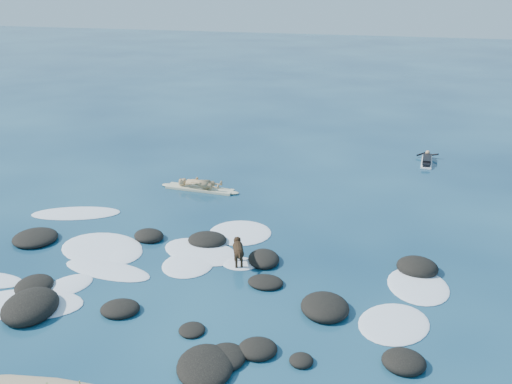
% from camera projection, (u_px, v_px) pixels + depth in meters
% --- Properties ---
extents(ground, '(160.00, 160.00, 0.00)m').
position_uv_depth(ground, '(212.00, 262.00, 17.43)').
color(ground, '#0A2642').
rests_on(ground, ground).
extents(reef_rocks, '(13.90, 7.77, 0.62)m').
position_uv_depth(reef_rocks, '(168.00, 291.00, 15.59)').
color(reef_rocks, black).
rests_on(reef_rocks, ground).
extents(breaking_foam, '(15.16, 8.31, 0.12)m').
position_uv_depth(breaking_foam, '(164.00, 262.00, 17.44)').
color(breaking_foam, white).
rests_on(breaking_foam, ground).
extents(standing_surfer_rig, '(3.43, 0.68, 1.96)m').
position_uv_depth(standing_surfer_rig, '(199.00, 172.00, 23.20)').
color(standing_surfer_rig, beige).
rests_on(standing_surfer_rig, ground).
extents(paddling_surfer_rig, '(1.05, 2.32, 0.41)m').
position_uv_depth(paddling_surfer_rig, '(427.00, 160.00, 26.93)').
color(paddling_surfer_rig, white).
rests_on(paddling_surfer_rig, ground).
extents(dog, '(0.62, 1.15, 0.77)m').
position_uv_depth(dog, '(238.00, 249.00, 17.11)').
color(dog, black).
rests_on(dog, ground).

